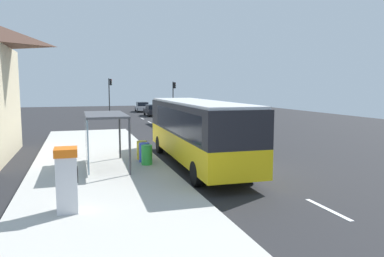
# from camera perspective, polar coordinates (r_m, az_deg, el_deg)

# --- Properties ---
(ground_plane) EXTENTS (56.00, 92.00, 0.04)m
(ground_plane) POSITION_cam_1_polar(r_m,az_deg,el_deg) (30.66, -3.50, -0.83)
(ground_plane) COLOR #262628
(sidewalk_platform) EXTENTS (6.20, 30.00, 0.18)m
(sidewalk_platform) POSITION_cam_1_polar(r_m,az_deg,el_deg) (17.95, -14.20, -5.97)
(sidewalk_platform) COLOR beige
(sidewalk_platform) RESTS_ON ground
(lane_stripe_seg_0) EXTENTS (0.16, 2.20, 0.01)m
(lane_stripe_seg_0) POSITION_cam_1_polar(r_m,az_deg,el_deg) (12.77, 20.42, -11.73)
(lane_stripe_seg_0) COLOR silver
(lane_stripe_seg_0) RESTS_ON ground
(lane_stripe_seg_1) EXTENTS (0.16, 2.20, 0.01)m
(lane_stripe_seg_1) POSITION_cam_1_polar(r_m,az_deg,el_deg) (16.83, 9.87, -7.00)
(lane_stripe_seg_1) COLOR silver
(lane_stripe_seg_1) RESTS_ON ground
(lane_stripe_seg_2) EXTENTS (0.16, 2.20, 0.01)m
(lane_stripe_seg_2) POSITION_cam_1_polar(r_m,az_deg,el_deg) (21.29, 3.69, -4.05)
(lane_stripe_seg_2) COLOR silver
(lane_stripe_seg_2) RESTS_ON ground
(lane_stripe_seg_3) EXTENTS (0.16, 2.20, 0.01)m
(lane_stripe_seg_3) POSITION_cam_1_polar(r_m,az_deg,el_deg) (25.95, -0.29, -2.12)
(lane_stripe_seg_3) COLOR silver
(lane_stripe_seg_3) RESTS_ON ground
(lane_stripe_seg_4) EXTENTS (0.16, 2.20, 0.01)m
(lane_stripe_seg_4) POSITION_cam_1_polar(r_m,az_deg,el_deg) (30.72, -3.04, -0.77)
(lane_stripe_seg_4) COLOR silver
(lane_stripe_seg_4) RESTS_ON ground
(lane_stripe_seg_5) EXTENTS (0.16, 2.20, 0.01)m
(lane_stripe_seg_5) POSITION_cam_1_polar(r_m,az_deg,el_deg) (35.55, -5.05, 0.22)
(lane_stripe_seg_5) COLOR silver
(lane_stripe_seg_5) RESTS_ON ground
(lane_stripe_seg_6) EXTENTS (0.16, 2.20, 0.01)m
(lane_stripe_seg_6) POSITION_cam_1_polar(r_m,az_deg,el_deg) (40.42, -6.57, 0.96)
(lane_stripe_seg_6) COLOR silver
(lane_stripe_seg_6) RESTS_ON ground
(lane_stripe_seg_7) EXTENTS (0.16, 2.20, 0.01)m
(lane_stripe_seg_7) POSITION_cam_1_polar(r_m,az_deg,el_deg) (45.32, -7.77, 1.55)
(lane_stripe_seg_7) COLOR silver
(lane_stripe_seg_7) RESTS_ON ground
(bus) EXTENTS (2.77, 11.07, 3.21)m
(bus) POSITION_cam_1_polar(r_m,az_deg,el_deg) (18.12, 0.68, -0.03)
(bus) COLOR yellow
(bus) RESTS_ON ground
(white_van) EXTENTS (2.06, 5.21, 2.30)m
(white_van) POSITION_cam_1_polar(r_m,az_deg,el_deg) (37.72, -2.80, 2.64)
(white_van) COLOR black
(white_van) RESTS_ON ground
(sedan_near) EXTENTS (1.86, 4.41, 1.52)m
(sedan_near) POSITION_cam_1_polar(r_m,az_deg,el_deg) (49.20, -6.14, 2.88)
(sedan_near) COLOR black
(sedan_near) RESTS_ON ground
(sedan_far) EXTENTS (1.96, 4.46, 1.52)m
(sedan_far) POSITION_cam_1_polar(r_m,az_deg,el_deg) (57.41, -7.79, 3.38)
(sedan_far) COLOR #B7B7BC
(sedan_far) RESTS_ON ground
(ticket_machine) EXTENTS (0.66, 0.76, 1.94)m
(ticket_machine) POSITION_cam_1_polar(r_m,az_deg,el_deg) (11.62, -18.94, -7.51)
(ticket_machine) COLOR silver
(ticket_machine) RESTS_ON sidewalk_platform
(recycling_bin_green) EXTENTS (0.52, 0.52, 0.95)m
(recycling_bin_green) POSITION_cam_1_polar(r_m,az_deg,el_deg) (17.75, -7.06, -4.10)
(recycling_bin_green) COLOR green
(recycling_bin_green) RESTS_ON sidewalk_platform
(recycling_bin_blue) EXTENTS (0.52, 0.52, 0.95)m
(recycling_bin_blue) POSITION_cam_1_polar(r_m,az_deg,el_deg) (18.43, -7.46, -3.71)
(recycling_bin_blue) COLOR blue
(recycling_bin_blue) RESTS_ON sidewalk_platform
(recycling_bin_yellow) EXTENTS (0.52, 0.52, 0.95)m
(recycling_bin_yellow) POSITION_cam_1_polar(r_m,az_deg,el_deg) (19.11, -7.82, -3.35)
(recycling_bin_yellow) COLOR yellow
(recycling_bin_yellow) RESTS_ON sidewalk_platform
(traffic_light_near_side) EXTENTS (0.49, 0.28, 4.59)m
(traffic_light_near_side) POSITION_cam_1_polar(r_m,az_deg,el_deg) (50.89, -2.86, 5.60)
(traffic_light_near_side) COLOR #2D2D2D
(traffic_light_near_side) RESTS_ON ground
(traffic_light_far_side) EXTENTS (0.49, 0.28, 5.00)m
(traffic_light_far_side) POSITION_cam_1_polar(r_m,az_deg,el_deg) (50.22, -12.69, 5.73)
(traffic_light_far_side) COLOR #2D2D2D
(traffic_light_far_side) RESTS_ON ground
(bus_shelter) EXTENTS (1.80, 4.00, 2.50)m
(bus_shelter) POSITION_cam_1_polar(r_m,az_deg,el_deg) (17.39, -14.38, 0.33)
(bus_shelter) COLOR #4C4C51
(bus_shelter) RESTS_ON sidewalk_platform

